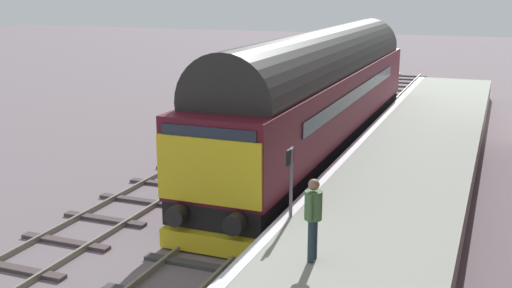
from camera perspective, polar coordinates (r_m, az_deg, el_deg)
ground_plane at (r=18.08m, az=0.41°, el=-5.83°), size 140.00×140.00×0.00m
track_main at (r=18.06m, az=0.41°, el=-5.66°), size 2.50×60.00×0.15m
track_adjacent_west at (r=19.56m, az=-9.41°, el=-4.29°), size 2.50×60.00×0.15m
station_platform at (r=17.03m, az=11.84°, el=-5.63°), size 4.00×44.00×1.01m
diesel_locomotive at (r=23.14m, az=5.92°, el=4.88°), size 2.74×19.45×4.68m
platform_number_sign at (r=14.24m, az=3.16°, el=-2.49°), size 0.10×0.44×1.62m
waiting_passenger at (r=12.06m, az=5.22°, el=-6.18°), size 0.34×0.51×1.64m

